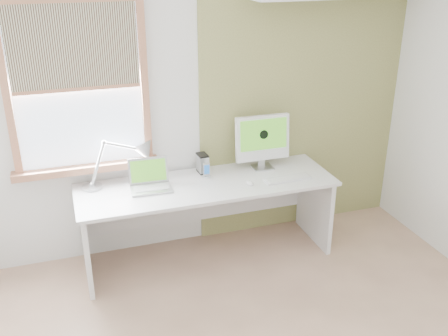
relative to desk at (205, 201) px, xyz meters
name	(u,v)px	position (x,y,z in m)	size (l,w,h in m)	color
room	(281,188)	(0.04, -1.44, 0.77)	(4.04, 3.54, 2.64)	tan
accent_wall	(303,97)	(1.04, 0.30, 0.77)	(2.00, 0.02, 2.60)	olive
window	(78,89)	(-0.96, 0.27, 1.01)	(1.20, 0.14, 1.42)	#A26244
desk	(205,201)	(0.00, 0.00, 0.00)	(2.20, 0.70, 0.73)	silver
desk_lamp	(135,156)	(-0.55, 0.22, 0.40)	(0.72, 0.34, 0.40)	#B2B4B6
laptop	(150,181)	(-0.47, 0.01, 0.25)	(0.34, 0.28, 0.23)	#B2B4B6
phone_dock	(207,174)	(0.03, 0.05, 0.23)	(0.07, 0.07, 0.13)	#B2B4B6
external_drive	(203,163)	(0.03, 0.18, 0.28)	(0.09, 0.14, 0.17)	#B2B4B6
imac	(262,139)	(0.57, 0.12, 0.47)	(0.50, 0.16, 0.49)	#B2B4B6
keyboard	(288,179)	(0.69, -0.21, 0.20)	(0.42, 0.13, 0.02)	white
mouse	(250,183)	(0.34, -0.20, 0.21)	(0.05, 0.09, 0.03)	white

